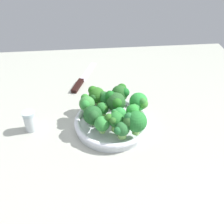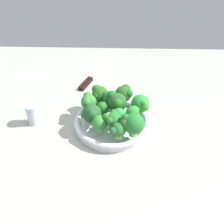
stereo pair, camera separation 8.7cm
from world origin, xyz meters
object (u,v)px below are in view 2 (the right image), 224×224
object	(u,v)px
broccoli_floret_4	(103,108)
broccoli_floret_8	(92,113)
broccoli_floret_9	(141,104)
broccoli_floret_7	(116,101)
broccoli_floret_1	(132,123)
broccoli_floret_13	(124,94)
broccoli_floret_5	(118,114)
broccoli_floret_6	(88,102)
broccoli_floret_11	(112,120)
broccoli_floret_12	(119,130)
bowl	(112,123)
knife	(91,79)
broccoli_floret_2	(100,123)
broccoli_floret_10	(99,93)
pepper_shaker	(32,114)
broccoli_floret_0	(133,113)
broccoli_floret_3	(110,98)

from	to	relation	value
broccoli_floret_4	broccoli_floret_8	bearing A→B (deg)	-131.37
broccoli_floret_9	broccoli_floret_7	bearing A→B (deg)	-179.92
broccoli_floret_1	broccoli_floret_13	world-z (taller)	broccoli_floret_1
broccoli_floret_13	broccoli_floret_5	bearing A→B (deg)	-99.26
broccoli_floret_6	broccoli_floret_11	distance (cm)	13.17
broccoli_floret_12	broccoli_floret_13	xyz separation A→B (cm)	(1.73, 18.83, 0.69)
broccoli_floret_4	broccoli_floret_9	distance (cm)	12.89
bowl	broccoli_floret_13	bearing A→B (deg)	67.55
broccoli_floret_11	knife	size ratio (longest dim) A/B	0.27
broccoli_floret_7	broccoli_floret_9	distance (cm)	8.54
broccoli_floret_5	broccoli_floret_7	bearing A→B (deg)	97.83
broccoli_floret_8	broccoli_floret_11	world-z (taller)	same
broccoli_floret_1	broccoli_floret_2	distance (cm)	10.16
broccoli_floret_10	broccoli_floret_11	world-z (taller)	same
broccoli_floret_12	broccoli_floret_8	bearing A→B (deg)	141.32
pepper_shaker	broccoli_floret_8	bearing A→B (deg)	-8.93
broccoli_floret_12	pepper_shaker	distance (cm)	31.75
broccoli_floret_6	broccoli_floret_7	xyz separation A→B (cm)	(9.60, -1.16, 1.14)
bowl	broccoli_floret_11	xyz separation A→B (cm)	(0.08, -5.74, 5.99)
broccoli_floret_0	broccoli_floret_13	bearing A→B (deg)	104.04
broccoli_floret_6	broccoli_floret_8	xyz separation A→B (cm)	(1.77, -6.43, -0.00)
broccoli_floret_6	broccoli_floret_4	bearing A→B (deg)	-24.72
broccoli_floret_2	broccoli_floret_9	distance (cm)	16.24
broccoli_floret_10	broccoli_floret_5	bearing A→B (deg)	-59.15
broccoli_floret_2	knife	distance (cm)	37.99
broccoli_floret_10	broccoli_floret_12	size ratio (longest dim) A/B	1.23
broccoli_floret_4	broccoli_floret_3	bearing A→B (deg)	67.07
knife	broccoli_floret_13	bearing A→B (deg)	-55.78
broccoli_floret_12	broccoli_floret_4	bearing A→B (deg)	115.61
pepper_shaker	broccoli_floret_2	bearing A→B (deg)	-16.76
broccoli_floret_10	knife	world-z (taller)	broccoli_floret_10
broccoli_floret_2	pepper_shaker	world-z (taller)	broccoli_floret_2
broccoli_floret_8	broccoli_floret_9	world-z (taller)	broccoli_floret_9
broccoli_floret_1	bowl	bearing A→B (deg)	129.78
broccoli_floret_8	pepper_shaker	size ratio (longest dim) A/B	0.92
broccoli_floret_12	knife	size ratio (longest dim) A/B	0.22
broccoli_floret_6	broccoli_floret_13	xyz separation A→B (cm)	(12.32, 5.33, -0.01)
broccoli_floret_5	broccoli_floret_8	bearing A→B (deg)	178.16
broccoli_floret_1	broccoli_floret_6	xyz separation A→B (cm)	(-14.64, 12.04, -0.88)
broccoli_floret_4	broccoli_floret_13	bearing A→B (deg)	47.81
broccoli_floret_8	broccoli_floret_10	world-z (taller)	same
broccoli_floret_7	pepper_shaker	distance (cm)	29.33
broccoli_floret_9	pepper_shaker	xyz separation A→B (cm)	(-37.36, -1.98, -3.71)
broccoli_floret_5	broccoli_floret_8	distance (cm)	8.60
knife	bowl	bearing A→B (deg)	-71.47
broccoli_floret_5	broccoli_floret_11	xyz separation A→B (cm)	(-1.99, -3.45, 0.42)
broccoli_floret_3	pepper_shaker	size ratio (longest dim) A/B	0.84
broccoli_floret_8	knife	size ratio (longest dim) A/B	0.27
broccoli_floret_7	broccoli_floret_11	bearing A→B (deg)	-97.74
broccoli_floret_2	pepper_shaker	bearing A→B (deg)	163.24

